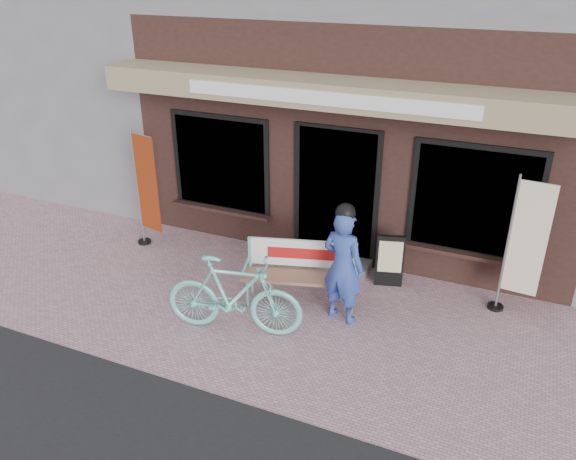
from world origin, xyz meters
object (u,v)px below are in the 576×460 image
at_px(nobori_cream, 524,246).
at_px(menu_stand, 390,260).
at_px(bench, 301,267).
at_px(person, 343,264).
at_px(bicycle, 234,295).
at_px(nobori_red, 146,189).

relative_size(nobori_cream, menu_stand, 2.43).
xyz_separation_m(bench, nobori_cream, (2.78, 0.82, 0.51)).
xyz_separation_m(bench, person, (0.67, -0.23, 0.31)).
height_order(bicycle, nobori_cream, nobori_cream).
relative_size(bench, bicycle, 0.93).
distance_m(person, menu_stand, 1.22).
bearing_deg(person, bench, 173.08).
bearing_deg(person, nobori_cream, 38.65).
bearing_deg(bicycle, person, -66.92).
distance_m(person, nobori_cream, 2.36).
height_order(person, bicycle, person).
relative_size(bicycle, nobori_cream, 0.90).
xyz_separation_m(person, bicycle, (-1.17, -0.81, -0.29)).
xyz_separation_m(bench, nobori_red, (-2.91, 0.51, 0.52)).
height_order(bench, nobori_red, nobori_red).
height_order(person, nobori_cream, nobori_cream).
height_order(bicycle, nobori_red, nobori_red).
bearing_deg(bicycle, nobori_cream, -72.05).
relative_size(bench, menu_stand, 2.05).
distance_m(bench, bicycle, 1.16).
distance_m(bicycle, menu_stand, 2.45).
bearing_deg(bench, person, -35.01).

